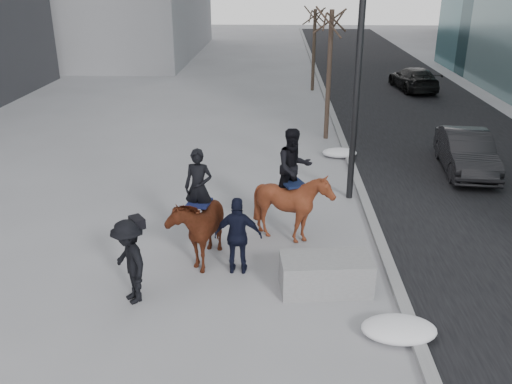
{
  "coord_description": "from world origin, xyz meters",
  "views": [
    {
      "loc": [
        0.45,
        -10.16,
        6.14
      ],
      "look_at": [
        0.0,
        1.2,
        1.5
      ],
      "focal_mm": 38.0,
      "sensor_mm": 36.0,
      "label": 1
    }
  ],
  "objects_px": {
    "car_near": "(466,152)",
    "mounted_right": "(293,197)",
    "mounted_left": "(199,220)",
    "planter": "(325,274)"
  },
  "relations": [
    {
      "from": "planter",
      "to": "mounted_right",
      "type": "height_order",
      "value": "mounted_right"
    },
    {
      "from": "mounted_right",
      "to": "mounted_left",
      "type": "bearing_deg",
      "value": -154.67
    },
    {
      "from": "car_near",
      "to": "mounted_right",
      "type": "height_order",
      "value": "mounted_right"
    },
    {
      "from": "planter",
      "to": "mounted_left",
      "type": "height_order",
      "value": "mounted_left"
    },
    {
      "from": "mounted_right",
      "to": "car_near",
      "type": "bearing_deg",
      "value": 41.6
    },
    {
      "from": "planter",
      "to": "mounted_left",
      "type": "relative_size",
      "value": 0.72
    },
    {
      "from": "planter",
      "to": "mounted_right",
      "type": "xyz_separation_m",
      "value": [
        -0.63,
        2.27,
        0.75
      ]
    },
    {
      "from": "car_near",
      "to": "mounted_right",
      "type": "bearing_deg",
      "value": -132.88
    },
    {
      "from": "car_near",
      "to": "mounted_left",
      "type": "height_order",
      "value": "mounted_left"
    },
    {
      "from": "planter",
      "to": "car_near",
      "type": "bearing_deg",
      "value": 55.14
    }
  ]
}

